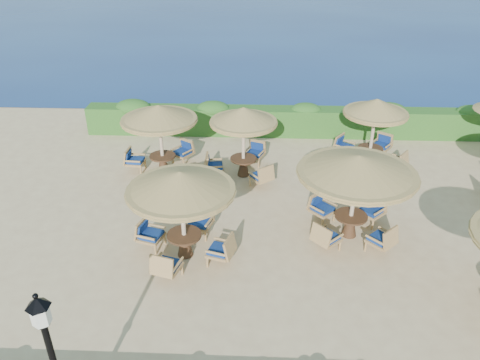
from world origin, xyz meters
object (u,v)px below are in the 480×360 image
cafe_set_5 (374,124)px  cafe_set_3 (160,125)px  cafe_set_4 (244,130)px  cafe_set_1 (356,178)px  cafe_set_0 (182,199)px

cafe_set_5 → cafe_set_3: bearing=-172.8°
cafe_set_4 → cafe_set_5: same height
cafe_set_4 → cafe_set_1: bearing=-48.0°
cafe_set_4 → cafe_set_5: (4.79, 1.08, -0.11)m
cafe_set_0 → cafe_set_5: (6.25, 5.88, -0.16)m
cafe_set_4 → cafe_set_5: size_ratio=1.03×
cafe_set_4 → cafe_set_0: bearing=-106.9°
cafe_set_1 → cafe_set_3: (-6.28, 3.74, -0.06)m
cafe_set_4 → cafe_set_5: 4.92m
cafe_set_0 → cafe_set_4: (1.46, 4.80, -0.05)m
cafe_set_1 → cafe_set_4: size_ratio=1.24×
cafe_set_3 → cafe_set_0: bearing=-72.7°
cafe_set_1 → cafe_set_3: same height
cafe_set_1 → cafe_set_5: 4.97m
cafe_set_5 → cafe_set_0: bearing=-136.8°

